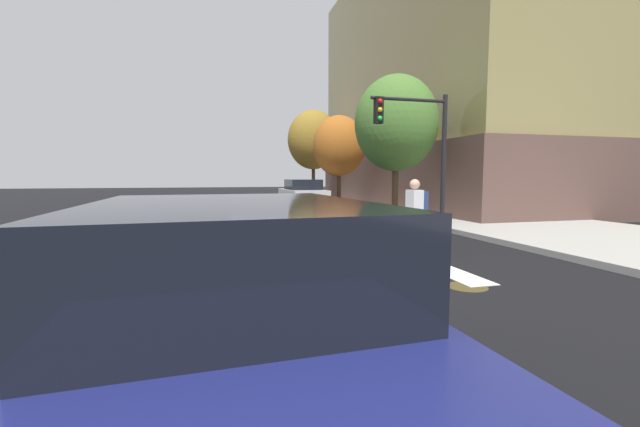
# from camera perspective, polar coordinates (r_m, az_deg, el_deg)

# --- Properties ---
(ground_plane) EXTENTS (120.00, 120.00, 0.00)m
(ground_plane) POSITION_cam_1_polar(r_m,az_deg,el_deg) (7.74, -2.99, -7.74)
(ground_plane) COLOR black
(crosswalk_stripes) EXTENTS (6.76, 4.10, 0.01)m
(crosswalk_stripes) POSITION_cam_1_polar(r_m,az_deg,el_deg) (7.66, -6.67, -7.87)
(crosswalk_stripes) COLOR silver
(crosswalk_stripes) RESTS_ON ground
(manhole_cover) EXTENTS (0.64, 0.64, 0.01)m
(manhole_cover) POSITION_cam_1_polar(r_m,az_deg,el_deg) (6.85, 20.25, -9.76)
(manhole_cover) COLOR #473D1E
(manhole_cover) RESTS_ON ground
(sedan_near) EXTENTS (2.31, 4.67, 1.59)m
(sedan_near) POSITION_cam_1_polar(r_m,az_deg,el_deg) (2.83, -12.26, -13.95)
(sedan_near) COLOR navy
(sedan_near) RESTS_ON ground
(sedan_mid) EXTENTS (2.24, 4.64, 1.59)m
(sedan_mid) POSITION_cam_1_polar(r_m,az_deg,el_deg) (21.94, -2.52, 2.88)
(sedan_mid) COLOR silver
(sedan_mid) RESTS_ON ground
(cyclist) EXTENTS (1.71, 0.37, 1.69)m
(cyclist) POSITION_cam_1_polar(r_m,az_deg,el_deg) (8.88, 13.10, -0.67)
(cyclist) COLOR black
(cyclist) RESTS_ON ground
(traffic_light_near) EXTENTS (2.47, 0.28, 4.20)m
(traffic_light_near) POSITION_cam_1_polar(r_m,az_deg,el_deg) (12.47, 14.04, 10.27)
(traffic_light_near) COLOR black
(traffic_light_near) RESTS_ON ground
(fire_hydrant) EXTENTS (0.33, 0.22, 0.78)m
(fire_hydrant) POSITION_cam_1_polar(r_m,az_deg,el_deg) (18.45, 14.48, 1.36)
(fire_hydrant) COLOR gold
(fire_hydrant) RESTS_ON sidewalk
(street_tree_near) EXTENTS (3.10, 3.10, 5.51)m
(street_tree_near) POSITION_cam_1_polar(r_m,az_deg,el_deg) (15.53, 10.82, 12.50)
(street_tree_near) COLOR #4C3823
(street_tree_near) RESTS_ON ground
(street_tree_mid) EXTENTS (2.81, 2.81, 4.99)m
(street_tree_mid) POSITION_cam_1_polar(r_m,az_deg,el_deg) (21.68, 2.73, 9.58)
(street_tree_mid) COLOR #4C3823
(street_tree_mid) RESTS_ON ground
(street_tree_far) EXTENTS (3.58, 3.58, 6.36)m
(street_tree_far) POSITION_cam_1_polar(r_m,az_deg,el_deg) (28.32, -0.96, 10.47)
(street_tree_far) COLOR #4C3823
(street_tree_far) RESTS_ON ground
(corner_building) EXTENTS (18.17, 19.76, 14.45)m
(corner_building) POSITION_cam_1_polar(r_m,az_deg,el_deg) (28.46, 25.41, 15.80)
(corner_building) COLOR brown
(corner_building) RESTS_ON ground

